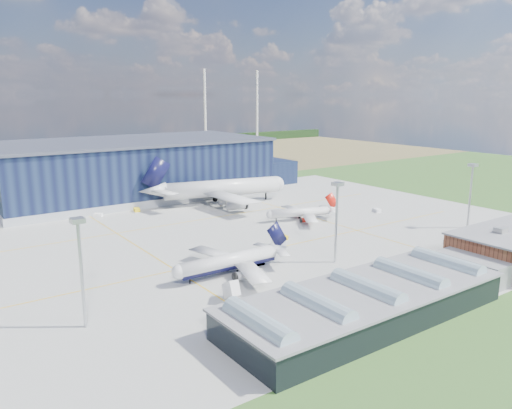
{
  "coord_description": "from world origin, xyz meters",
  "views": [
    {
      "loc": [
        -85.85,
        -126.86,
        46.42
      ],
      "look_at": [
        11.07,
        10.29,
        9.35
      ],
      "focal_mm": 35.0,
      "sensor_mm": 36.0,
      "label": 1
    }
  ],
  "objects_px": {
    "gse_van_b": "(279,243)",
    "gse_tug_c": "(137,210)",
    "gse_van_c": "(406,266)",
    "gse_tug_a": "(282,237)",
    "car_a": "(433,264)",
    "airliner_red": "(300,208)",
    "airliner_widebody": "(222,179)",
    "airstair": "(231,294)",
    "gse_cart_a": "(377,210)",
    "hangar": "(138,170)",
    "light_mast_west": "(80,255)",
    "car_b": "(259,264)",
    "gse_cart_b": "(98,215)",
    "airliner_navy": "(228,253)",
    "light_mast_east": "(471,185)",
    "light_mast_center": "(337,209)"
  },
  "relations": [
    {
      "from": "airliner_navy",
      "to": "gse_tug_a",
      "type": "relative_size",
      "value": 10.13
    },
    {
      "from": "gse_van_b",
      "to": "gse_cart_b",
      "type": "height_order",
      "value": "gse_van_b"
    },
    {
      "from": "gse_tug_a",
      "to": "gse_cart_b",
      "type": "bearing_deg",
      "value": 120.02
    },
    {
      "from": "gse_tug_a",
      "to": "gse_van_c",
      "type": "xyz_separation_m",
      "value": [
        8.86,
        -42.55,
        0.56
      ]
    },
    {
      "from": "light_mast_center",
      "to": "gse_van_b",
      "type": "height_order",
      "value": "light_mast_center"
    },
    {
      "from": "gse_cart_b",
      "to": "gse_cart_a",
      "type": "bearing_deg",
      "value": -80.01
    },
    {
      "from": "light_mast_west",
      "to": "airliner_widebody",
      "type": "relative_size",
      "value": 0.35
    },
    {
      "from": "airliner_navy",
      "to": "gse_van_b",
      "type": "height_order",
      "value": "airliner_navy"
    },
    {
      "from": "airliner_red",
      "to": "airliner_widebody",
      "type": "distance_m",
      "value": 43.56
    },
    {
      "from": "hangar",
      "to": "airliner_navy",
      "type": "bearing_deg",
      "value": -101.16
    },
    {
      "from": "light_mast_west",
      "to": "airliner_widebody",
      "type": "height_order",
      "value": "light_mast_west"
    },
    {
      "from": "gse_van_c",
      "to": "airstair",
      "type": "xyz_separation_m",
      "value": [
        -49.52,
        9.92,
        0.44
      ]
    },
    {
      "from": "light_mast_west",
      "to": "gse_tug_c",
      "type": "distance_m",
      "value": 104.94
    },
    {
      "from": "light_mast_west",
      "to": "gse_cart_a",
      "type": "relative_size",
      "value": 6.98
    },
    {
      "from": "light_mast_center",
      "to": "airliner_navy",
      "type": "relative_size",
      "value": 0.64
    },
    {
      "from": "light_mast_east",
      "to": "airliner_red",
      "type": "xyz_separation_m",
      "value": [
        -42.2,
        42.55,
        -10.57
      ]
    },
    {
      "from": "gse_cart_a",
      "to": "gse_cart_b",
      "type": "distance_m",
      "value": 110.51
    },
    {
      "from": "gse_tug_a",
      "to": "light_mast_east",
      "type": "bearing_deg",
      "value": -23.92
    },
    {
      "from": "light_mast_west",
      "to": "gse_tug_a",
      "type": "distance_m",
      "value": 78.11
    },
    {
      "from": "airliner_widebody",
      "to": "gse_tug_a",
      "type": "distance_m",
      "value": 60.68
    },
    {
      "from": "light_mast_center",
      "to": "light_mast_west",
      "type": "bearing_deg",
      "value": 180.0
    },
    {
      "from": "gse_van_c",
      "to": "car_b",
      "type": "relative_size",
      "value": 1.64
    },
    {
      "from": "airliner_widebody",
      "to": "gse_van_b",
      "type": "relative_size",
      "value": 14.96
    },
    {
      "from": "gse_van_b",
      "to": "gse_cart_a",
      "type": "bearing_deg",
      "value": -44.91
    },
    {
      "from": "light_mast_east",
      "to": "car_a",
      "type": "bearing_deg",
      "value": -158.26
    },
    {
      "from": "airliner_navy",
      "to": "gse_cart_a",
      "type": "height_order",
      "value": "airliner_navy"
    },
    {
      "from": "light_mast_west",
      "to": "car_b",
      "type": "xyz_separation_m",
      "value": [
        50.77,
        9.94,
        -14.89
      ]
    },
    {
      "from": "gse_van_b",
      "to": "gse_van_c",
      "type": "bearing_deg",
      "value": -126.63
    },
    {
      "from": "airliner_red",
      "to": "gse_cart_a",
      "type": "bearing_deg",
      "value": -174.11
    },
    {
      "from": "gse_cart_a",
      "to": "hangar",
      "type": "bearing_deg",
      "value": 140.12
    },
    {
      "from": "gse_tug_a",
      "to": "gse_van_b",
      "type": "bearing_deg",
      "value": -137.23
    },
    {
      "from": "light_mast_west",
      "to": "gse_cart_b",
      "type": "height_order",
      "value": "light_mast_west"
    },
    {
      "from": "airliner_widebody",
      "to": "gse_tug_c",
      "type": "xyz_separation_m",
      "value": [
        -36.64,
        7.0,
        -9.9
      ]
    },
    {
      "from": "light_mast_east",
      "to": "airstair",
      "type": "height_order",
      "value": "light_mast_east"
    },
    {
      "from": "airliner_red",
      "to": "airliner_widebody",
      "type": "relative_size",
      "value": 0.46
    },
    {
      "from": "gse_cart_b",
      "to": "gse_van_c",
      "type": "distance_m",
      "value": 118.32
    },
    {
      "from": "gse_van_c",
      "to": "airstair",
      "type": "relative_size",
      "value": 1.0
    },
    {
      "from": "gse_van_b",
      "to": "gse_tug_a",
      "type": "bearing_deg",
      "value": -13.75
    },
    {
      "from": "airliner_navy",
      "to": "gse_cart_a",
      "type": "relative_size",
      "value": 10.99
    },
    {
      "from": "airstair",
      "to": "car_b",
      "type": "xyz_separation_m",
      "value": [
        19.46,
        16.03,
        -1.2
      ]
    },
    {
      "from": "gse_van_b",
      "to": "gse_tug_c",
      "type": "height_order",
      "value": "gse_van_b"
    },
    {
      "from": "light_mast_east",
      "to": "airliner_navy",
      "type": "height_order",
      "value": "light_mast_east"
    },
    {
      "from": "gse_tug_c",
      "to": "car_a",
      "type": "distance_m",
      "value": 117.59
    },
    {
      "from": "airliner_navy",
      "to": "gse_tug_a",
      "type": "bearing_deg",
      "value": -150.16
    },
    {
      "from": "gse_tug_a",
      "to": "gse_cart_b",
      "type": "height_order",
      "value": "gse_tug_a"
    },
    {
      "from": "gse_van_b",
      "to": "car_a",
      "type": "relative_size",
      "value": 1.13
    },
    {
      "from": "gse_van_b",
      "to": "gse_van_c",
      "type": "relative_size",
      "value": 0.8
    },
    {
      "from": "hangar",
      "to": "light_mast_center",
      "type": "relative_size",
      "value": 6.3
    },
    {
      "from": "gse_van_b",
      "to": "gse_tug_c",
      "type": "relative_size",
      "value": 1.28
    },
    {
      "from": "light_mast_center",
      "to": "gse_tug_c",
      "type": "relative_size",
      "value": 6.73
    }
  ]
}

